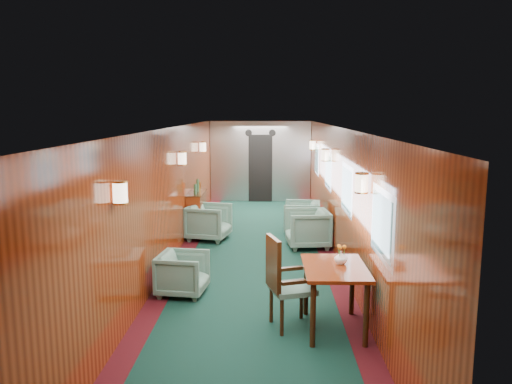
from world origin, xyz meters
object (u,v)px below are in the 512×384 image
armchair_left_far (209,222)px  armchair_right_near (308,229)px  side_chair (284,279)px  armchair_left_near (183,274)px  dining_table (335,277)px  armchair_right_far (302,217)px  credenza (197,213)px

armchair_left_far → armchair_right_near: (2.03, -0.55, 0.00)m
side_chair → armchair_left_near: 1.87m
dining_table → armchair_left_far: size_ratio=1.32×
armchair_right_near → armchair_right_far: size_ratio=1.05×
side_chair → armchair_right_far: side_chair is taller
credenza → armchair_right_far: bearing=3.1°
armchair_right_near → armchair_left_far: bearing=-110.9°
armchair_left_far → dining_table: bearing=-142.0°
credenza → armchair_left_far: bearing=-55.5°
armchair_right_far → credenza: bearing=-81.9°
side_chair → armchair_left_far: side_chair is taller
armchair_right_far → armchair_right_near: bearing=7.1°
credenza → armchair_right_near: bearing=-23.5°
side_chair → credenza: 5.11m
dining_table → armchair_left_far: bearing=114.9°
armchair_left_near → armchair_left_far: 3.19m
credenza → armchair_left_far: size_ratio=1.46×
credenza → armchair_right_near: (2.36, -1.03, -0.10)m
side_chair → armchair_right_far: bearing=66.0°
dining_table → armchair_right_far: bearing=90.4°
armchair_left_near → side_chair: bearing=-120.6°
armchair_right_far → dining_table: bearing=5.9°
side_chair → armchair_right_near: bearing=63.5°
side_chair → credenza: bearing=92.6°
armchair_left_far → credenza: bearing=47.1°
credenza → side_chair: bearing=-69.7°
credenza → armchair_right_near: size_ratio=1.46×
armchair_left_far → armchair_right_far: (1.99, 0.60, -0.02)m
dining_table → armchair_left_near: (-2.07, 1.16, -0.37)m
side_chair → armchair_left_near: side_chair is taller
armchair_left_far → armchair_right_near: 2.10m
armchair_left_near → dining_table: bearing=-112.0°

